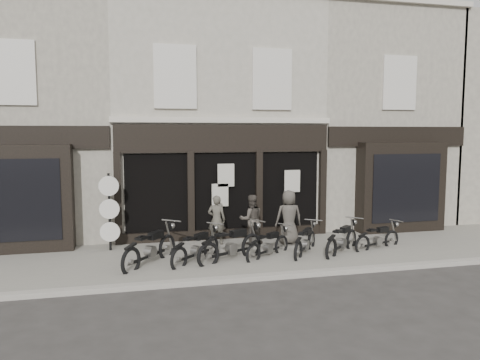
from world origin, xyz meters
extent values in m
plane|color=#2D2B28|center=(0.00, 0.00, 0.00)|extent=(90.00, 90.00, 0.00)
cube|color=slate|center=(0.00, 0.90, 0.06)|extent=(30.00, 4.20, 0.12)
cube|color=gray|center=(0.00, -1.25, 0.07)|extent=(30.00, 0.25, 0.13)
cube|color=#AFA796|center=(0.00, 6.00, 4.10)|extent=(7.20, 6.00, 8.20)
cube|color=black|center=(0.00, 2.92, 3.45)|extent=(7.10, 0.18, 0.90)
cube|color=black|center=(0.00, 2.98, 1.50)|extent=(6.50, 0.10, 2.95)
cube|color=black|center=(0.00, 2.91, 0.22)|extent=(7.10, 0.20, 0.44)
cube|color=#BCB3A3|center=(0.00, 2.95, 4.05)|extent=(7.30, 0.22, 0.18)
cube|color=beige|center=(-1.60, 2.95, 5.40)|extent=(1.35, 0.12, 2.00)
cube|color=black|center=(-1.60, 2.98, 5.40)|extent=(1.05, 0.06, 1.70)
cube|color=beige|center=(1.60, 2.95, 5.40)|extent=(1.35, 0.12, 2.00)
cube|color=black|center=(1.60, 2.98, 5.40)|extent=(1.05, 0.06, 1.70)
cube|color=black|center=(-3.45, 2.90, 1.55)|extent=(0.22, 0.22, 3.00)
cube|color=black|center=(-1.15, 2.90, 1.55)|extent=(0.22, 0.22, 3.00)
cube|color=black|center=(1.15, 2.90, 1.55)|extent=(0.22, 0.22, 3.00)
cube|color=black|center=(3.45, 2.90, 1.55)|extent=(0.22, 0.22, 3.00)
cube|color=beige|center=(0.00, 2.80, 2.25)|extent=(0.55, 0.04, 0.75)
cube|color=beige|center=(2.30, 2.80, 2.00)|extent=(0.55, 0.04, 0.75)
cube|color=beige|center=(-0.20, 2.80, 1.60)|extent=(0.55, 0.04, 0.75)
cube|color=#A19A88|center=(-6.35, 6.00, 4.10)|extent=(5.50, 6.00, 8.20)
cube|color=black|center=(-6.35, 2.65, 1.70)|extent=(3.20, 0.70, 3.20)
cube|color=black|center=(-6.35, 2.30, 1.70)|extent=(2.60, 0.06, 2.40)
cube|color=black|center=(-6.35, 2.95, 3.50)|extent=(5.40, 0.16, 0.70)
cube|color=beige|center=(-6.35, 2.96, 5.40)|extent=(1.30, 0.10, 1.90)
cube|color=black|center=(-6.35, 2.99, 5.40)|extent=(1.00, 0.06, 1.60)
cube|color=#A19A88|center=(6.35, 6.00, 4.10)|extent=(5.50, 6.00, 8.20)
cube|color=black|center=(6.35, 2.65, 1.70)|extent=(3.20, 0.70, 3.20)
cube|color=black|center=(6.35, 2.30, 1.70)|extent=(2.60, 0.06, 2.40)
cube|color=black|center=(6.35, 2.95, 3.50)|extent=(5.40, 0.16, 0.70)
cube|color=beige|center=(6.35, 2.96, 5.40)|extent=(1.30, 0.10, 1.90)
cube|color=black|center=(6.35, 2.99, 5.40)|extent=(1.00, 0.06, 1.60)
cube|color=#BCB3A3|center=(6.35, 2.98, 8.25)|extent=(5.60, 0.30, 0.18)
torus|color=black|center=(-2.09, 1.09, 0.37)|extent=(0.55, 0.66, 0.76)
torus|color=black|center=(-3.10, -0.17, 0.37)|extent=(0.55, 0.66, 0.76)
cube|color=black|center=(-2.60, 0.46, 0.33)|extent=(0.88, 1.07, 0.07)
cube|color=gray|center=(-2.58, 0.47, 0.42)|extent=(0.32, 0.34, 0.29)
cube|color=black|center=(-2.41, 0.68, 0.84)|extent=(0.47, 0.52, 0.19)
cube|color=black|center=(-2.81, 0.20, 0.89)|extent=(0.38, 0.40, 0.07)
cylinder|color=gray|center=(-1.93, 1.28, 1.11)|extent=(0.53, 0.44, 0.04)
torus|color=black|center=(-0.84, 0.93, 0.34)|extent=(0.55, 0.55, 0.69)
torus|color=black|center=(-1.87, -0.11, 0.34)|extent=(0.55, 0.55, 0.69)
cube|color=black|center=(-1.36, 0.41, 0.30)|extent=(0.88, 0.89, 0.06)
cube|color=gray|center=(-1.34, 0.42, 0.38)|extent=(0.30, 0.30, 0.26)
cube|color=black|center=(-1.17, 0.60, 0.76)|extent=(0.45, 0.45, 0.17)
cube|color=black|center=(-1.57, 0.19, 0.80)|extent=(0.36, 0.36, 0.06)
cylinder|color=gray|center=(-0.68, 1.09, 1.01)|extent=(0.44, 0.44, 0.04)
torus|color=black|center=(0.31, 0.71, 0.37)|extent=(0.70, 0.45, 0.75)
torus|color=black|center=(-1.09, -0.05, 0.37)|extent=(0.70, 0.45, 0.75)
cube|color=black|center=(-0.39, 0.33, 0.32)|extent=(1.17, 0.68, 0.07)
cube|color=gray|center=(-0.37, 0.34, 0.41)|extent=(0.33, 0.30, 0.29)
cube|color=black|center=(-0.14, 0.47, 0.83)|extent=(0.53, 0.41, 0.19)
cube|color=black|center=(-0.68, 0.17, 0.87)|extent=(0.39, 0.35, 0.07)
cylinder|color=gray|center=(0.52, 0.83, 1.09)|extent=(0.34, 0.58, 0.04)
torus|color=black|center=(1.26, 0.81, 0.31)|extent=(0.55, 0.43, 0.62)
torus|color=black|center=(0.19, 0.04, 0.31)|extent=(0.55, 0.43, 0.62)
cube|color=black|center=(0.72, 0.43, 0.27)|extent=(0.91, 0.67, 0.05)
cube|color=gray|center=(0.74, 0.44, 0.34)|extent=(0.27, 0.26, 0.24)
cube|color=black|center=(0.92, 0.56, 0.69)|extent=(0.43, 0.37, 0.16)
cube|color=black|center=(0.50, 0.26, 0.73)|extent=(0.33, 0.31, 0.05)
cylinder|color=gray|center=(1.42, 0.93, 0.91)|extent=(0.34, 0.45, 0.03)
torus|color=black|center=(2.30, 1.03, 0.32)|extent=(0.46, 0.57, 0.65)
torus|color=black|center=(1.46, -0.07, 0.32)|extent=(0.46, 0.57, 0.65)
cube|color=black|center=(1.88, 0.48, 0.28)|extent=(0.73, 0.93, 0.06)
cube|color=gray|center=(1.89, 0.49, 0.36)|extent=(0.28, 0.29, 0.25)
cube|color=black|center=(2.03, 0.68, 0.72)|extent=(0.40, 0.45, 0.16)
cube|color=black|center=(1.70, 0.25, 0.76)|extent=(0.33, 0.34, 0.06)
cylinder|color=gray|center=(2.42, 1.20, 0.95)|extent=(0.46, 0.36, 0.03)
torus|color=black|center=(3.52, 0.81, 0.34)|extent=(0.58, 0.52, 0.69)
torus|color=black|center=(2.42, -0.15, 0.34)|extent=(0.58, 0.52, 0.69)
cube|color=black|center=(2.97, 0.33, 0.30)|extent=(0.94, 0.83, 0.06)
cube|color=gray|center=(2.99, 0.34, 0.38)|extent=(0.30, 0.30, 0.26)
cube|color=black|center=(3.17, 0.50, 0.76)|extent=(0.46, 0.44, 0.17)
cube|color=black|center=(2.74, 0.13, 0.80)|extent=(0.36, 0.35, 0.06)
cylinder|color=gray|center=(3.69, 0.96, 1.01)|extent=(0.41, 0.47, 0.04)
torus|color=black|center=(4.86, 0.73, 0.30)|extent=(0.60, 0.28, 0.61)
torus|color=black|center=(3.64, 0.31, 0.30)|extent=(0.60, 0.28, 0.61)
cube|color=black|center=(4.25, 0.52, 0.26)|extent=(1.02, 0.39, 0.05)
cube|color=gray|center=(4.27, 0.53, 0.33)|extent=(0.26, 0.22, 0.23)
cube|color=black|center=(4.47, 0.60, 0.67)|extent=(0.44, 0.28, 0.15)
cube|color=black|center=(4.00, 0.43, 0.71)|extent=(0.31, 0.26, 0.05)
cylinder|color=gray|center=(5.05, 0.80, 0.89)|extent=(0.20, 0.50, 0.03)
imported|color=#4A473D|center=(-0.43, 2.19, 0.90)|extent=(0.66, 0.54, 1.56)
imported|color=#413B34|center=(0.64, 1.97, 0.91)|extent=(0.78, 0.62, 1.57)
imported|color=#433E37|center=(1.79, 1.68, 0.98)|extent=(0.88, 0.61, 1.72)
cylinder|color=black|center=(-3.69, 2.18, 0.03)|extent=(0.38, 0.38, 0.06)
cylinder|color=black|center=(-3.69, 2.18, 1.22)|extent=(0.07, 0.07, 2.45)
cylinder|color=black|center=(-3.69, 2.14, 2.07)|extent=(0.60, 0.10, 0.60)
cylinder|color=beige|center=(-3.69, 2.12, 2.07)|extent=(0.59, 0.06, 0.60)
cylinder|color=black|center=(-3.69, 2.14, 1.38)|extent=(0.60, 0.10, 0.60)
cylinder|color=beige|center=(-3.69, 2.12, 1.38)|extent=(0.59, 0.06, 0.60)
cylinder|color=black|center=(-3.69, 2.14, 0.69)|extent=(0.60, 0.10, 0.60)
cylinder|color=beige|center=(-3.69, 2.12, 0.69)|extent=(0.59, 0.06, 0.60)
camera|label=1|loc=(-3.12, -12.13, 3.67)|focal=35.00mm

